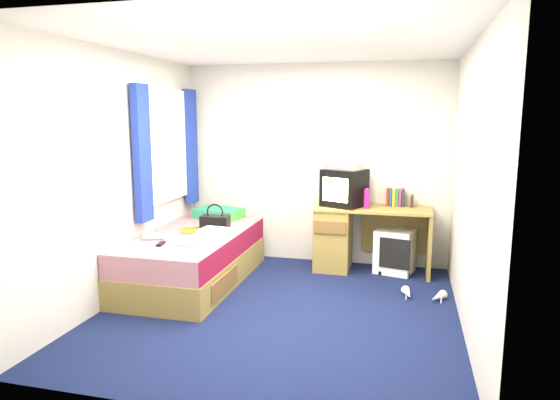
% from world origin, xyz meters
% --- Properties ---
extents(ground, '(3.40, 3.40, 0.00)m').
position_xyz_m(ground, '(0.00, 0.00, 0.00)').
color(ground, '#0C1438').
rests_on(ground, ground).
extents(room_shell, '(3.40, 3.40, 3.40)m').
position_xyz_m(room_shell, '(0.00, 0.00, 1.45)').
color(room_shell, white).
rests_on(room_shell, ground).
extents(bed, '(1.01, 2.00, 0.54)m').
position_xyz_m(bed, '(-1.10, 0.55, 0.27)').
color(bed, '#A28943').
rests_on(bed, ground).
extents(pillow, '(0.62, 0.46, 0.12)m').
position_xyz_m(pillow, '(-1.13, 1.37, 0.60)').
color(pillow, teal).
rests_on(pillow, bed).
extents(desk, '(1.30, 0.55, 0.75)m').
position_xyz_m(desk, '(0.46, 1.44, 0.41)').
color(desk, '#A28943').
rests_on(desk, ground).
extents(storage_cube, '(0.49, 0.49, 0.50)m').
position_xyz_m(storage_cube, '(1.00, 1.46, 0.25)').
color(storage_cube, white).
rests_on(storage_cube, ground).
extents(crt_tv, '(0.55, 0.54, 0.43)m').
position_xyz_m(crt_tv, '(0.40, 1.44, 0.96)').
color(crt_tv, black).
rests_on(crt_tv, desk).
extents(vcr, '(0.47, 0.41, 0.08)m').
position_xyz_m(vcr, '(0.40, 1.44, 1.22)').
color(vcr, '#ACACAE').
rests_on(vcr, crt_tv).
extents(book_row, '(0.20, 0.13, 0.20)m').
position_xyz_m(book_row, '(0.97, 1.60, 0.85)').
color(book_row, maroon).
rests_on(book_row, desk).
extents(picture_frame, '(0.03, 0.12, 0.14)m').
position_xyz_m(picture_frame, '(1.16, 1.58, 0.82)').
color(picture_frame, '#322210').
rests_on(picture_frame, desk).
extents(pink_water_bottle, '(0.08, 0.08, 0.20)m').
position_xyz_m(pink_water_bottle, '(0.66, 1.34, 0.85)').
color(pink_water_bottle, '#E42090').
rests_on(pink_water_bottle, desk).
extents(aerosol_can, '(0.06, 0.06, 0.18)m').
position_xyz_m(aerosol_can, '(0.65, 1.52, 0.84)').
color(aerosol_can, white).
rests_on(aerosol_can, desk).
extents(handbag, '(0.32, 0.20, 0.29)m').
position_xyz_m(handbag, '(-0.94, 0.79, 0.62)').
color(handbag, black).
rests_on(handbag, bed).
extents(towel, '(0.32, 0.28, 0.10)m').
position_xyz_m(towel, '(-0.80, 0.41, 0.59)').
color(towel, white).
rests_on(towel, bed).
extents(magazine, '(0.32, 0.35, 0.01)m').
position_xyz_m(magazine, '(-1.17, 0.65, 0.55)').
color(magazine, yellow).
rests_on(magazine, bed).
extents(water_bottle, '(0.21, 0.13, 0.07)m').
position_xyz_m(water_bottle, '(-1.38, 0.19, 0.58)').
color(water_bottle, white).
rests_on(water_bottle, bed).
extents(colour_swatch_fan, '(0.22, 0.08, 0.01)m').
position_xyz_m(colour_swatch_fan, '(-0.95, 0.05, 0.55)').
color(colour_swatch_fan, orange).
rests_on(colour_swatch_fan, bed).
extents(remote_control, '(0.08, 0.17, 0.02)m').
position_xyz_m(remote_control, '(-1.21, 0.03, 0.55)').
color(remote_control, black).
rests_on(remote_control, bed).
extents(window_assembly, '(0.11, 1.42, 1.40)m').
position_xyz_m(window_assembly, '(-1.55, 0.90, 1.42)').
color(window_assembly, silver).
rests_on(window_assembly, room_shell).
extents(white_heels, '(0.45, 0.26, 0.09)m').
position_xyz_m(white_heels, '(1.29, 0.62, 0.04)').
color(white_heels, white).
rests_on(white_heels, ground).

